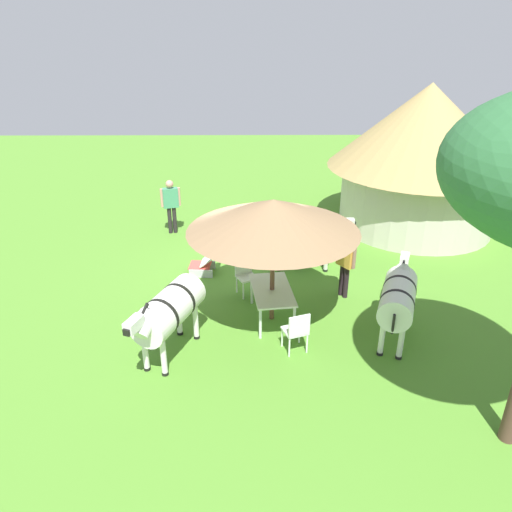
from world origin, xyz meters
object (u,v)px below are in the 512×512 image
Objects in this scene: guest_beside_umbrella at (346,259)px; striped_lounge_chair at (204,264)px; standing_watcher at (171,202)px; zebra_toward_hut at (305,235)px; patio_chair_near_hut at (245,273)px; zebra_nearest_camera at (398,297)px; shade_umbrella at (273,215)px; zebra_by_umbrella at (168,311)px; patio_dining_table at (272,292)px; patio_chair_east_end at (297,330)px; thatched_hut at (423,152)px.

striped_lounge_chair is at bearing 34.90° from guest_beside_umbrella.
standing_watcher is 0.73× the size of zebra_toward_hut.
zebra_toward_hut is at bearing -166.23° from patio_chair_near_hut.
zebra_nearest_camera reaches higher than striped_lounge_chair.
standing_watcher reaches higher than patio_chair_near_hut.
zebra_nearest_camera is (5.71, 5.39, -0.03)m from standing_watcher.
shade_umbrella is 2.80m from zebra_by_umbrella.
guest_beside_umbrella is at bearing -126.96° from zebra_by_umbrella.
zebra_nearest_camera is (0.76, 2.49, 0.33)m from patio_dining_table.
shade_umbrella reaches higher than striped_lounge_chair.
patio_chair_east_end is at bearing -147.10° from zebra_nearest_camera.
patio_chair_near_hut is at bearing -153.20° from patio_dining_table.
striped_lounge_chair is at bearing 99.70° from standing_watcher.
patio_chair_east_end is 1.08× the size of striped_lounge_chair.
standing_watcher is (0.53, -7.67, -1.39)m from thatched_hut.
standing_watcher reaches higher than zebra_nearest_camera.
shade_umbrella is 3.52m from striped_lounge_chair.
patio_chair_near_hut is 0.41× the size of zebra_by_umbrella.
patio_chair_near_hut is 0.39× the size of zebra_toward_hut.
shade_umbrella reaches higher than guest_beside_umbrella.
patio_dining_table is at bearing -138.65° from striped_lounge_chair.
zebra_toward_hut reaches higher than patio_dining_table.
guest_beside_umbrella reaches higher than zebra_nearest_camera.
thatched_hut reaches higher than shade_umbrella.
thatched_hut is 3.52× the size of patio_dining_table.
patio_dining_table is 1.81× the size of patio_chair_east_end.
zebra_toward_hut is (3.00, -3.82, -1.45)m from thatched_hut.
patio_chair_east_end is at bearing -32.86° from thatched_hut.
standing_watcher is at bearing -120.35° from zebra_toward_hut.
patio_dining_table is at bearing -41.03° from thatched_hut.
standing_watcher is (-4.95, -2.89, 0.36)m from patio_dining_table.
guest_beside_umbrella is at bearing 119.30° from shade_umbrella.
guest_beside_umbrella is 6.11m from standing_watcher.
patio_chair_east_end is 4.04m from striped_lounge_chair.
guest_beside_umbrella reaches higher than patio_chair_near_hut.
patio_dining_table is 2.80m from striped_lounge_chair.
zebra_nearest_camera is at bearing 72.96° from patio_dining_table.
patio_dining_table is at bearing -125.42° from zebra_by_umbrella.
shade_umbrella is at bearing -18.57° from zebra_toward_hut.
zebra_by_umbrella is (1.30, -2.02, 0.35)m from patio_dining_table.
standing_watcher is 6.31m from zebra_by_umbrella.
thatched_hut is 6.36× the size of patio_chair_near_hut.
striped_lounge_chair is at bearing -142.77° from patio_dining_table.
patio_chair_near_hut is 1.53m from striped_lounge_chair.
standing_watcher is 0.77× the size of zebra_by_umbrella.
thatched_hut is 8.21m from patio_chair_east_end.
shade_umbrella is at bearing 83.88° from guest_beside_umbrella.
shade_umbrella is 2.98m from zebra_nearest_camera.
guest_beside_umbrella is at bearing -105.56° from striped_lounge_chair.
standing_watcher reaches higher than patio_dining_table.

